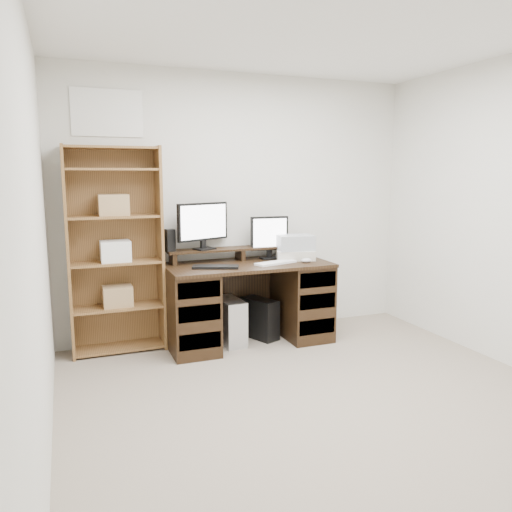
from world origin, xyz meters
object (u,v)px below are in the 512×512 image
monitor_wide (203,223)px  monitor_small (269,236)px  desk (248,301)px  tower_silver (230,321)px  printer (295,255)px  tower_black (260,318)px  bookshelf (115,249)px

monitor_wide → monitor_small: size_ratio=1.27×
monitor_wide → monitor_small: 0.66m
desk → tower_silver: 0.25m
printer → tower_silver: (-0.67, -0.02, -0.58)m
monitor_small → tower_black: bearing=-141.5°
desk → monitor_small: monitor_small is taller
monitor_wide → bookshelf: size_ratio=0.29×
desk → tower_black: bearing=23.8°
printer → tower_silver: size_ratio=0.85×
desk → monitor_wide: bearing=150.2°
desk → tower_black: (0.14, 0.06, -0.20)m
printer → tower_silver: printer is taller
monitor_wide → monitor_small: (0.65, -0.04, -0.14)m
tower_black → bookshelf: bearing=150.5°
desk → tower_black: size_ratio=3.60×
desk → printer: 0.65m
desk → tower_silver: size_ratio=3.56×
monitor_wide → desk: bearing=-51.0°
monitor_small → bookshelf: size_ratio=0.23×
desk → bookshelf: bookshelf is taller
monitor_wide → bookshelf: bookshelf is taller
monitor_wide → printer: monitor_wide is taller
desk → bookshelf: 1.29m
monitor_small → printer: 0.31m
bookshelf → tower_black: bearing=-6.6°
desk → monitor_small: size_ratio=3.67×
monitor_wide → tower_black: (0.51, -0.14, -0.92)m
printer → tower_black: bearing=-165.8°
monitor_wide → monitor_small: monitor_wide is taller
monitor_small → printer: (0.22, -0.12, -0.18)m
monitor_small → bookshelf: bearing=-178.9°
printer → tower_black: printer is taller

